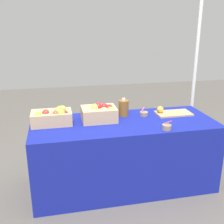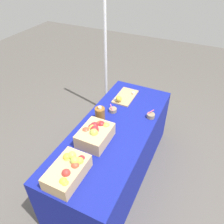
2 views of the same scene
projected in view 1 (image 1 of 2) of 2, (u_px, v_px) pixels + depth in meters
The scene contains 9 objects.
ground_plane at pixel (123, 183), 3.04m from camera, with size 10.00×10.00×0.00m, color #56514C.
table at pixel (124, 154), 2.92m from camera, with size 1.90×0.76×0.74m, color navy.
apple_crate_left at pixel (52, 117), 2.71m from camera, with size 0.40×0.25×0.19m.
apple_crate_middle at pixel (100, 112), 2.82m from camera, with size 0.36×0.27×0.20m.
cutting_board_front at pixel (171, 112), 3.03m from camera, with size 0.39×0.22×0.09m.
sample_bowl_near at pixel (167, 127), 2.59m from camera, with size 0.09×0.09×0.10m.
sample_bowl_mid at pixel (144, 114), 2.98m from camera, with size 0.09×0.09×0.09m.
cider_jug at pixel (124, 108), 2.96m from camera, with size 0.11×0.11×0.20m.
tent_pole at pixel (195, 72), 3.53m from camera, with size 0.04×0.04×2.21m, color white.
Camera 1 is at (-0.67, -2.55, 1.71)m, focal length 43.50 mm.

